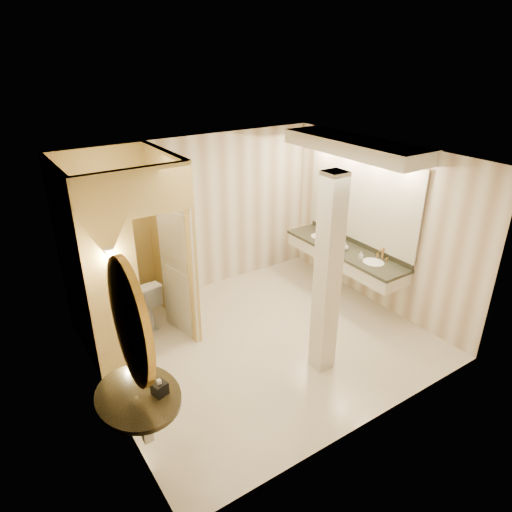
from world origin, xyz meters
The scene contains 16 objects.
floor centered at (0.00, 0.00, 0.00)m, with size 4.50×4.50×0.00m, color beige.
ceiling centered at (0.00, 0.00, 2.70)m, with size 4.50×4.50×0.00m, color silver.
wall_back centered at (0.00, 2.00, 1.35)m, with size 4.50×0.02×2.70m, color #EEE5CE.
wall_front centered at (0.00, -2.00, 1.35)m, with size 4.50×0.02×2.70m, color #EEE5CE.
wall_left centered at (-2.25, 0.00, 1.35)m, with size 0.02×4.00×2.70m, color #EEE5CE.
wall_right centered at (2.25, 0.00, 1.35)m, with size 0.02×4.00×2.70m, color #EEE5CE.
toilet_closet centered at (-1.11, 0.97, 1.39)m, with size 1.50×1.55×2.70m.
wall_sconce centered at (-1.93, 0.43, 1.73)m, with size 0.14×0.14×0.42m.
vanity centered at (1.98, 0.40, 1.63)m, with size 0.75×2.54×2.09m.
console_shelf centered at (-2.21, -1.07, 1.34)m, with size 1.01×1.01×1.96m.
pillar centered at (0.35, -0.90, 1.35)m, with size 0.26×0.26×2.70m, color beige.
tissue_box centered at (-2.04, -1.18, 0.94)m, with size 0.13×0.13×0.13m, color black.
toilet centered at (-1.35, 1.43, 0.40)m, with size 0.45×0.79×0.81m, color white.
soap_bottle_a centered at (1.86, -0.04, 0.94)m, with size 0.06×0.06×0.12m, color beige.
soap_bottle_b centered at (1.90, 0.35, 0.94)m, with size 0.10×0.10×0.13m, color silver.
soap_bottle_c centered at (1.88, 0.39, 0.99)m, with size 0.09×0.09×0.23m, color #C6B28C.
Camera 1 is at (-3.19, -4.61, 3.99)m, focal length 32.00 mm.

